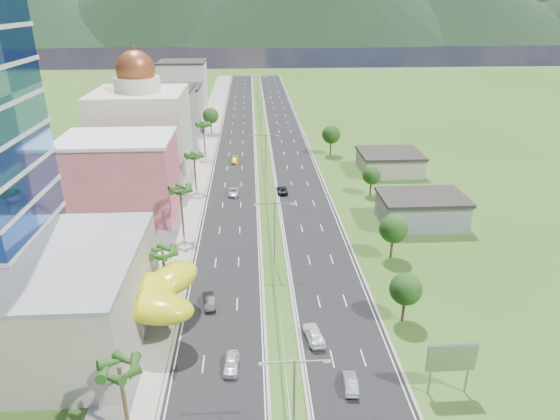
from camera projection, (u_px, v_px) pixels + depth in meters
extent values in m
plane|color=#2D5119|center=(278.00, 303.00, 68.97)|extent=(500.00, 500.00, 0.00)
cube|color=black|center=(237.00, 137.00, 151.22)|extent=(11.00, 260.00, 0.04)
cube|color=black|center=(286.00, 136.00, 152.03)|extent=(11.00, 260.00, 0.04)
cube|color=gray|center=(206.00, 137.00, 150.69)|extent=(7.00, 260.00, 0.12)
cube|color=gray|center=(263.00, 152.00, 134.86)|extent=(0.08, 216.00, 0.28)
cube|color=gray|center=(257.00, 89.00, 228.65)|extent=(0.10, 0.12, 0.70)
cylinder|color=gray|center=(294.00, 410.00, 43.85)|extent=(0.20, 0.20, 11.00)
cube|color=gray|center=(277.00, 362.00, 41.70)|extent=(2.88, 0.12, 0.12)
cube|color=gray|center=(312.00, 361.00, 41.86)|extent=(2.88, 0.12, 0.12)
cube|color=silver|center=(262.00, 364.00, 41.67)|extent=(0.60, 0.25, 0.18)
cube|color=silver|center=(327.00, 361.00, 41.97)|extent=(0.60, 0.25, 0.18)
cylinder|color=gray|center=(274.00, 236.00, 76.00)|extent=(0.20, 0.20, 11.00)
cube|color=gray|center=(265.00, 204.00, 73.85)|extent=(2.88, 0.12, 0.12)
cube|color=gray|center=(284.00, 203.00, 74.00)|extent=(2.88, 0.12, 0.12)
cube|color=silver|center=(256.00, 205.00, 73.82)|extent=(0.60, 0.25, 0.18)
cube|color=silver|center=(293.00, 204.00, 74.11)|extent=(0.60, 0.25, 0.18)
cylinder|color=gray|center=(266.00, 158.00, 112.74)|extent=(0.20, 0.20, 11.00)
cube|color=gray|center=(259.00, 135.00, 110.59)|extent=(2.88, 0.12, 0.12)
cube|color=gray|center=(272.00, 135.00, 110.74)|extent=(2.88, 0.12, 0.12)
cube|color=silver|center=(253.00, 136.00, 110.56)|extent=(0.60, 0.25, 0.18)
cube|color=silver|center=(278.00, 136.00, 110.85)|extent=(0.60, 0.25, 0.18)
cylinder|color=gray|center=(261.00, 115.00, 154.07)|extent=(0.20, 0.20, 11.00)
cube|color=gray|center=(256.00, 98.00, 151.92)|extent=(2.88, 0.12, 0.12)
cube|color=gray|center=(266.00, 98.00, 152.07)|extent=(2.88, 0.12, 0.12)
cube|color=silver|center=(252.00, 98.00, 151.89)|extent=(0.60, 0.25, 0.18)
cube|color=silver|center=(270.00, 98.00, 152.18)|extent=(0.60, 0.25, 0.18)
cylinder|color=gray|center=(258.00, 91.00, 195.40)|extent=(0.20, 0.20, 11.00)
cube|color=gray|center=(254.00, 77.00, 193.25)|extent=(2.88, 0.12, 0.12)
cube|color=gray|center=(262.00, 77.00, 193.41)|extent=(2.88, 0.12, 0.12)
cube|color=silver|center=(251.00, 77.00, 193.22)|extent=(0.60, 0.25, 0.18)
cube|color=silver|center=(265.00, 77.00, 193.51)|extent=(0.60, 0.25, 0.18)
cube|color=#A99B8B|center=(14.00, 301.00, 59.57)|extent=(30.00, 24.00, 11.00)
cylinder|color=gray|center=(96.00, 305.00, 65.05)|extent=(0.50, 0.50, 4.00)
cylinder|color=gray|center=(142.00, 326.00, 60.83)|extent=(0.50, 0.50, 4.00)
cylinder|color=gray|center=(103.00, 343.00, 57.86)|extent=(0.50, 0.50, 4.00)
cylinder|color=gray|center=(165.00, 303.00, 65.54)|extent=(0.50, 0.50, 4.00)
cube|color=#CD545A|center=(120.00, 179.00, 93.90)|extent=(20.00, 15.00, 15.00)
cube|color=beige|center=(143.00, 135.00, 114.05)|extent=(20.00, 20.00, 20.00)
cylinder|color=beige|center=(137.00, 84.00, 109.54)|extent=(10.00, 10.00, 3.00)
sphere|color=brown|center=(136.00, 70.00, 108.37)|extent=(8.40, 8.40, 8.40)
cube|color=gray|center=(165.00, 119.00, 137.85)|extent=(16.00, 15.00, 16.00)
cube|color=#A99B8B|center=(176.00, 109.00, 158.64)|extent=(16.00, 15.00, 13.00)
cube|color=silver|center=(184.00, 89.00, 178.79)|extent=(16.00, 15.00, 18.00)
cylinder|color=gray|center=(429.00, 381.00, 52.63)|extent=(0.24, 0.24, 3.20)
cylinder|color=gray|center=(466.00, 380.00, 52.84)|extent=(0.24, 0.24, 3.20)
cube|color=#D85919|center=(452.00, 358.00, 51.56)|extent=(5.20, 0.35, 3.20)
cube|color=gray|center=(421.00, 211.00, 92.48)|extent=(15.00, 10.00, 5.00)
cube|color=#A99B8B|center=(389.00, 163.00, 120.26)|extent=(14.00, 12.00, 4.40)
cylinder|color=#47301C|center=(125.00, 403.00, 46.26)|extent=(0.36, 0.36, 8.50)
cylinder|color=#47301C|center=(165.00, 276.00, 68.50)|extent=(0.36, 0.36, 7.50)
cylinder|color=#47301C|center=(182.00, 213.00, 86.57)|extent=(0.36, 0.36, 9.00)
cylinder|color=#47301C|center=(195.00, 173.00, 107.89)|extent=(0.36, 0.36, 8.00)
cylinder|color=#47301C|center=(204.00, 141.00, 130.70)|extent=(0.36, 0.36, 8.80)
cylinder|color=#47301C|center=(211.00, 126.00, 154.42)|extent=(0.40, 0.40, 4.90)
sphere|color=#234A17|center=(211.00, 116.00, 153.19)|extent=(4.90, 4.90, 4.90)
cylinder|color=#47301C|center=(404.00, 307.00, 64.43)|extent=(0.40, 0.40, 4.20)
sphere|color=#234A17|center=(406.00, 289.00, 63.37)|extent=(4.20, 4.20, 4.20)
cylinder|color=#47301C|center=(392.00, 245.00, 80.13)|extent=(0.40, 0.40, 4.55)
sphere|color=#234A17|center=(393.00, 229.00, 78.99)|extent=(4.55, 4.55, 4.55)
cylinder|color=#47301C|center=(371.00, 186.00, 106.15)|extent=(0.40, 0.40, 3.85)
sphere|color=#234A17|center=(372.00, 175.00, 105.18)|extent=(3.85, 3.85, 3.85)
cylinder|color=#47301C|center=(331.00, 146.00, 133.28)|extent=(0.40, 0.40, 4.90)
sphere|color=#234A17|center=(331.00, 134.00, 132.05)|extent=(4.90, 4.90, 4.90)
imported|color=silver|center=(231.00, 363.00, 56.47)|extent=(1.88, 4.20, 1.40)
imported|color=black|center=(209.00, 301.00, 68.05)|extent=(2.15, 4.46, 1.41)
imported|color=#B0B4B9|center=(234.00, 192.00, 106.54)|extent=(2.34, 4.96, 1.37)
imported|color=gold|center=(235.00, 160.00, 127.54)|extent=(1.93, 4.65, 1.34)
imported|color=white|center=(314.00, 334.00, 61.22)|extent=(2.70, 5.12, 1.66)
imported|color=#9A9BA1|center=(350.00, 383.00, 53.71)|extent=(1.71, 4.08, 1.31)
imported|color=black|center=(282.00, 190.00, 107.68)|extent=(2.27, 4.74, 1.31)
imported|color=black|center=(175.00, 369.00, 55.72)|extent=(0.91, 2.15, 1.33)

